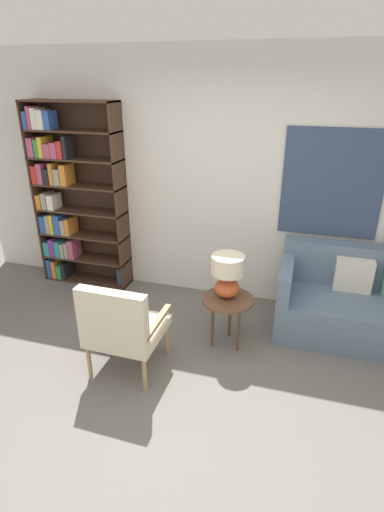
% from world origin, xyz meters
% --- Properties ---
extents(ground_plane, '(14.00, 14.00, 0.00)m').
position_xyz_m(ground_plane, '(0.00, 0.00, 0.00)').
color(ground_plane, '#66605B').
extents(wall_back, '(6.40, 0.08, 2.70)m').
position_xyz_m(wall_back, '(0.06, 2.03, 1.35)').
color(wall_back, silver).
rests_on(wall_back, ground_plane).
extents(bookshelf, '(1.10, 0.30, 2.16)m').
position_xyz_m(bookshelf, '(-1.93, 1.85, 1.07)').
color(bookshelf, '#422B1E').
rests_on(bookshelf, ground_plane).
extents(armchair, '(0.61, 0.61, 0.88)m').
position_xyz_m(armchair, '(-0.58, 0.36, 0.50)').
color(armchair, tan).
rests_on(armchair, ground_plane).
extents(couch, '(1.85, 0.83, 0.85)m').
position_xyz_m(couch, '(1.54, 1.60, 0.32)').
color(couch, slate).
rests_on(couch, ground_plane).
extents(side_table, '(0.48, 0.48, 0.51)m').
position_xyz_m(side_table, '(0.19, 1.02, 0.45)').
color(side_table, brown).
rests_on(side_table, ground_plane).
extents(table_lamp, '(0.31, 0.31, 0.41)m').
position_xyz_m(table_lamp, '(0.17, 1.06, 0.75)').
color(table_lamp, '#C65128').
rests_on(table_lamp, side_table).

